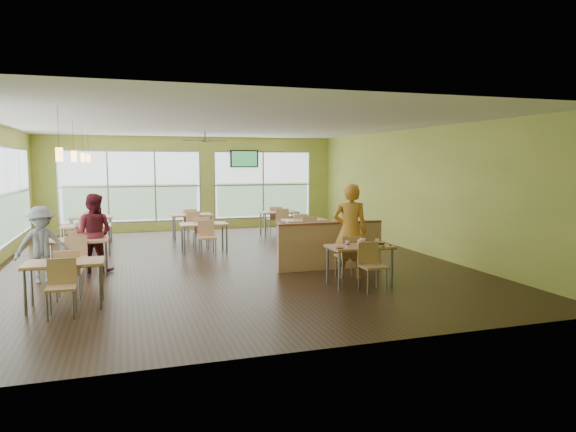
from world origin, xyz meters
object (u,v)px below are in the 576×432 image
object	(u,v)px
half_wall_divider	(330,246)
food_basket	(379,243)
man_plaid	(350,231)
main_table	(360,252)

from	to	relation	value
half_wall_divider	food_basket	world-z (taller)	half_wall_divider
man_plaid	food_basket	distance (m)	0.70
main_table	half_wall_divider	xyz separation A→B (m)	(0.00, 1.45, -0.11)
main_table	man_plaid	world-z (taller)	man_plaid
main_table	half_wall_divider	size ratio (longest dim) A/B	0.63
half_wall_divider	main_table	bearing A→B (deg)	-90.00
half_wall_divider	man_plaid	bearing A→B (deg)	-87.09
main_table	food_basket	distance (m)	0.43
food_basket	main_table	bearing A→B (deg)	176.22
main_table	half_wall_divider	distance (m)	1.45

